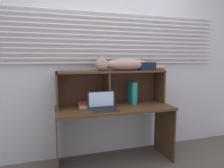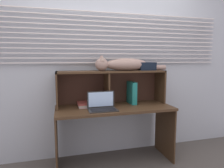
% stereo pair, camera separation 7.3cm
% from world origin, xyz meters
% --- Properties ---
extents(back_panel_with_blinds, '(4.40, 0.08, 2.50)m').
position_xyz_m(back_panel_with_blinds, '(0.00, 0.55, 1.26)').
color(back_panel_with_blinds, '#AAB2BB').
rests_on(back_panel_with_blinds, ground).
extents(desk, '(1.43, 0.56, 0.72)m').
position_xyz_m(desk, '(0.00, 0.23, 0.58)').
color(desk, '#402B1A').
rests_on(desk, ground).
extents(hutch_shelf_unit, '(1.39, 0.29, 0.44)m').
position_xyz_m(hutch_shelf_unit, '(-0.01, 0.39, 1.03)').
color(hutch_shelf_unit, '#402B1A').
rests_on(hutch_shelf_unit, desk).
extents(cat, '(0.96, 0.19, 0.20)m').
position_xyz_m(cat, '(0.15, 0.35, 1.24)').
color(cat, gray).
rests_on(cat, hutch_shelf_unit).
extents(laptop, '(0.33, 0.21, 0.21)m').
position_xyz_m(laptop, '(-0.18, 0.15, 0.77)').
color(laptop, black).
rests_on(laptop, desk).
extents(binder_upright, '(0.06, 0.23, 0.29)m').
position_xyz_m(binder_upright, '(0.27, 0.35, 0.87)').
color(binder_upright, '#1B7169').
rests_on(binder_upright, desk).
extents(book_stack, '(0.15, 0.24, 0.05)m').
position_xyz_m(book_stack, '(-0.37, 0.36, 0.75)').
color(book_stack, gray).
rests_on(book_stack, desk).
extents(storage_box, '(0.22, 0.15, 0.11)m').
position_xyz_m(storage_box, '(0.47, 0.35, 1.21)').
color(storage_box, black).
rests_on(storage_box, hutch_shelf_unit).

